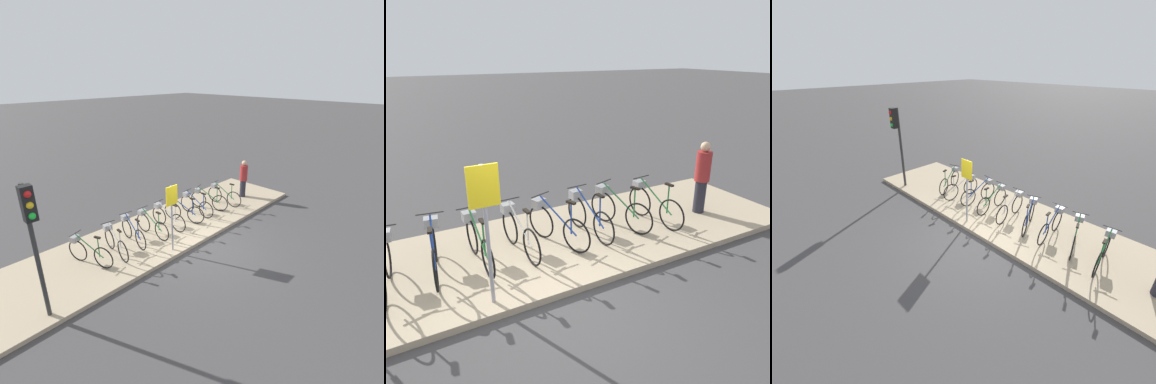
# 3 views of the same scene
# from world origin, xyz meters

# --- Properties ---
(ground_plane) EXTENTS (120.00, 120.00, 0.00)m
(ground_plane) POSITION_xyz_m (0.00, 0.00, 0.00)
(ground_plane) COLOR #423F3F
(sidewalk) EXTENTS (12.14, 3.15, 0.12)m
(sidewalk) POSITION_xyz_m (0.00, 1.58, 0.06)
(sidewalk) COLOR tan
(sidewalk) RESTS_ON ground_plane
(parked_bicycle_0) EXTENTS (0.67, 1.55, 1.00)m
(parked_bicycle_0) POSITION_xyz_m (-3.09, 1.54, 0.56)
(parked_bicycle_0) COLOR black
(parked_bicycle_0) RESTS_ON sidewalk
(parked_bicycle_1) EXTENTS (0.46, 1.62, 1.00)m
(parked_bicycle_1) POSITION_xyz_m (-2.24, 1.44, 0.56)
(parked_bicycle_1) COLOR black
(parked_bicycle_1) RESTS_ON sidewalk
(parked_bicycle_2) EXTENTS (0.46, 1.62, 1.00)m
(parked_bicycle_2) POSITION_xyz_m (-1.47, 1.61, 0.56)
(parked_bicycle_2) COLOR black
(parked_bicycle_2) RESTS_ON sidewalk
(parked_bicycle_3) EXTENTS (0.46, 1.64, 1.00)m
(parked_bicycle_3) POSITION_xyz_m (-0.75, 1.54, 0.56)
(parked_bicycle_3) COLOR black
(parked_bicycle_3) RESTS_ON sidewalk
(parked_bicycle_4) EXTENTS (0.46, 1.63, 1.00)m
(parked_bicycle_4) POSITION_xyz_m (0.02, 1.57, 0.56)
(parked_bicycle_4) COLOR black
(parked_bicycle_4) RESTS_ON sidewalk
(parked_bicycle_5) EXTENTS (0.68, 1.55, 1.00)m
(parked_bicycle_5) POSITION_xyz_m (0.75, 1.53, 0.56)
(parked_bicycle_5) COLOR black
(parked_bicycle_5) RESTS_ON sidewalk
(parked_bicycle_6) EXTENTS (0.46, 1.63, 1.00)m
(parked_bicycle_6) POSITION_xyz_m (1.52, 1.58, 0.56)
(parked_bicycle_6) COLOR black
(parked_bicycle_6) RESTS_ON sidewalk
(parked_bicycle_7) EXTENTS (0.63, 1.57, 1.00)m
(parked_bicycle_7) POSITION_xyz_m (2.26, 1.57, 0.56)
(parked_bicycle_7) COLOR black
(parked_bicycle_7) RESTS_ON sidewalk
(parked_bicycle_8) EXTENTS (0.46, 1.63, 1.00)m
(parked_bicycle_8) POSITION_xyz_m (3.08, 1.42, 0.56)
(parked_bicycle_8) COLOR black
(parked_bicycle_8) RESTS_ON sidewalk
(traffic_light) EXTENTS (0.24, 0.40, 3.26)m
(traffic_light) POSITION_xyz_m (-4.74, 0.24, 2.47)
(traffic_light) COLOR #2D2D2D
(traffic_light) RESTS_ON sidewalk
(sign_post) EXTENTS (0.44, 0.07, 2.17)m
(sign_post) POSITION_xyz_m (-0.87, 0.29, 1.60)
(sign_post) COLOR #99999E
(sign_post) RESTS_ON sidewalk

